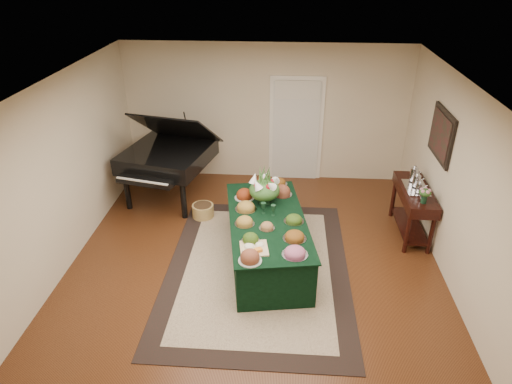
# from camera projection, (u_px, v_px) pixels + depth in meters

# --- Properties ---
(ground) EXTENTS (6.00, 6.00, 0.00)m
(ground) POSITION_uv_depth(u_px,v_px,m) (255.00, 262.00, 6.90)
(ground) COLOR black
(ground) RESTS_ON ground
(area_rug) EXTENTS (2.66, 3.72, 0.01)m
(area_rug) POSITION_uv_depth(u_px,v_px,m) (258.00, 268.00, 6.76)
(area_rug) COLOR black
(area_rug) RESTS_ON ground
(kitchen_doorway) EXTENTS (1.05, 0.07, 2.10)m
(kitchen_doorway) POSITION_uv_depth(u_px,v_px,m) (296.00, 131.00, 8.99)
(kitchen_doorway) COLOR white
(kitchen_doorway) RESTS_ON ground
(buffet_table) EXTENTS (1.45, 2.46, 0.74)m
(buffet_table) POSITION_uv_depth(u_px,v_px,m) (267.00, 239.00, 6.78)
(buffet_table) COLOR black
(buffet_table) RESTS_ON ground
(food_platters) EXTENTS (1.11, 2.42, 0.13)m
(food_platters) POSITION_uv_depth(u_px,v_px,m) (267.00, 215.00, 6.59)
(food_platters) COLOR silver
(food_platters) RESTS_ON buffet_table
(cutting_board) EXTENTS (0.41, 0.41, 0.10)m
(cutting_board) POSITION_uv_depth(u_px,v_px,m) (254.00, 246.00, 5.94)
(cutting_board) COLOR tan
(cutting_board) RESTS_ON buffet_table
(green_goblets) EXTENTS (0.22, 0.13, 0.18)m
(green_goblets) POSITION_uv_depth(u_px,v_px,m) (268.00, 209.00, 6.67)
(green_goblets) COLOR #13301D
(green_goblets) RESTS_ON buffet_table
(floral_centerpiece) EXTENTS (0.49, 0.49, 0.49)m
(floral_centerpiece) POSITION_uv_depth(u_px,v_px,m) (265.00, 186.00, 6.88)
(floral_centerpiece) COLOR #13301D
(floral_centerpiece) RESTS_ON buffet_table
(grand_piano) EXTENTS (1.81, 1.94, 1.74)m
(grand_piano) POSITION_uv_depth(u_px,v_px,m) (168.00, 156.00, 8.27)
(grand_piano) COLOR black
(grand_piano) RESTS_ON ground
(wicker_basket) EXTENTS (0.38, 0.38, 0.24)m
(wicker_basket) POSITION_uv_depth(u_px,v_px,m) (203.00, 211.00, 8.01)
(wicker_basket) COLOR #A37F41
(wicker_basket) RESTS_ON ground
(mahogany_sideboard) EXTENTS (0.45, 1.31, 0.83)m
(mahogany_sideboard) POSITION_uv_depth(u_px,v_px,m) (414.00, 199.00, 7.31)
(mahogany_sideboard) COLOR black
(mahogany_sideboard) RESTS_ON ground
(tea_service) EXTENTS (0.34, 0.74, 0.30)m
(tea_service) POSITION_uv_depth(u_px,v_px,m) (417.00, 183.00, 7.16)
(tea_service) COLOR silver
(tea_service) RESTS_ON mahogany_sideboard
(pink_bouquet) EXTENTS (0.19, 0.19, 0.25)m
(pink_bouquet) POSITION_uv_depth(u_px,v_px,m) (425.00, 193.00, 6.75)
(pink_bouquet) COLOR #13301D
(pink_bouquet) RESTS_ON mahogany_sideboard
(wall_painting) EXTENTS (0.05, 0.95, 0.75)m
(wall_painting) POSITION_uv_depth(u_px,v_px,m) (441.00, 135.00, 6.77)
(wall_painting) COLOR black
(wall_painting) RESTS_ON ground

